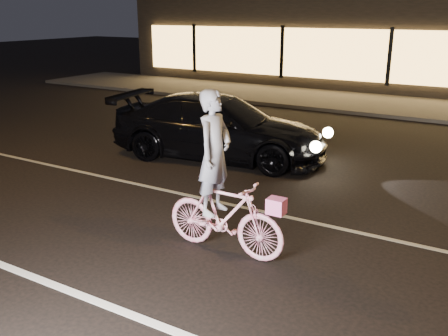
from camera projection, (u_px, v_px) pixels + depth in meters
The scene contains 7 objects.
ground at pixel (143, 243), 7.41m from camera, with size 90.00×90.00×0.00m, color black.
lane_stripe_near at pixel (66, 290), 6.18m from camera, with size 60.00×0.12×0.01m, color silver.
lane_stripe_far at pixel (214, 201), 9.05m from camera, with size 60.00×0.10×0.01m, color gray.
sidewalk at pixel (373, 104), 18.06m from camera, with size 30.00×4.00×0.12m, color #383533.
storefront at pixel (413, 37), 22.32m from camera, with size 25.40×8.42×4.20m.
cyclist at pixel (222, 197), 6.93m from camera, with size 1.84×0.63×2.32m.
sedan at pixel (219, 127), 11.51m from camera, with size 5.25×2.78×1.45m.
Camera 1 is at (4.46, -5.18, 3.31)m, focal length 40.00 mm.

